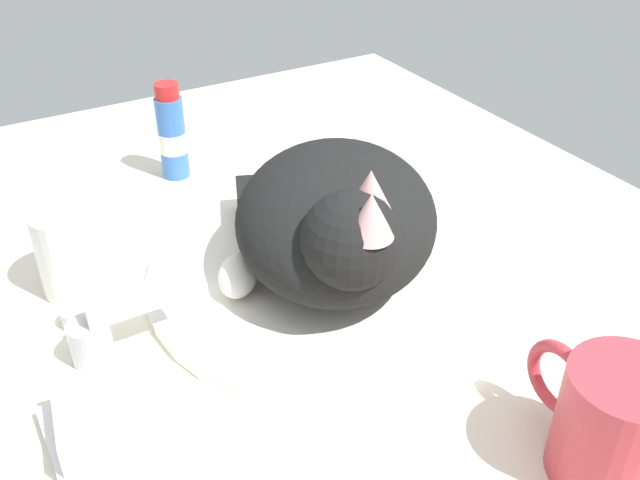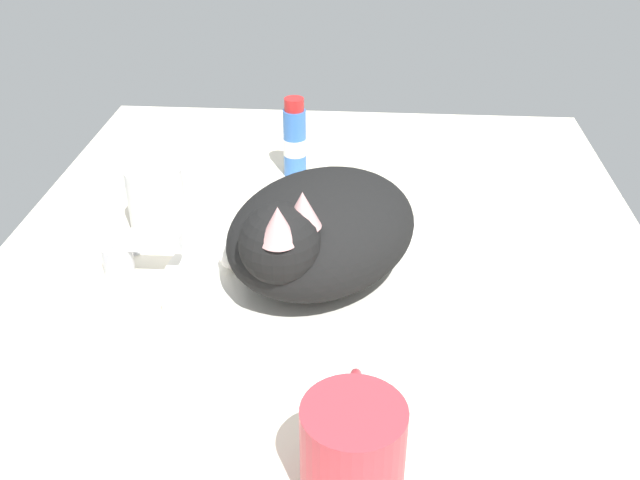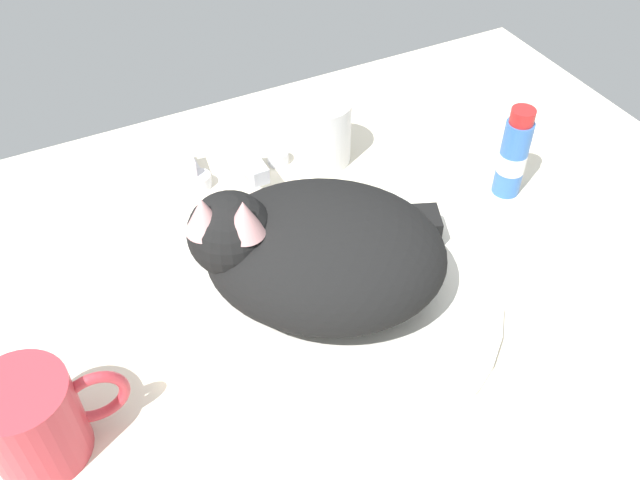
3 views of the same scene
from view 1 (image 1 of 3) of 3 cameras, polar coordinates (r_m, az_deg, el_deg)
The scene contains 9 objects.
ground_plane at distance 72.63cm, azimuth 1.20°, elevation -3.89°, with size 110.00×82.50×3.00cm, color silver.
sink_basin at distance 71.40cm, azimuth 1.22°, elevation -2.56°, with size 37.26×37.26×1.13cm, color white.
faucet at distance 63.84cm, azimuth -16.91°, elevation -7.07°, with size 13.53×9.63×5.86cm.
cat at distance 66.82cm, azimuth 1.18°, elevation 1.66°, with size 31.15×29.10×14.65cm.
coffee_mug at distance 54.87cm, azimuth 22.32°, elevation -13.37°, with size 12.58×8.30×9.20cm.
rinse_cup at distance 71.78cm, azimuth -18.91°, elevation -0.72°, with size 7.26×7.26×8.70cm.
soap_dish at distance 58.10cm, azimuth -17.65°, elevation -14.70°, with size 9.00×6.40×1.20cm, color white.
soap_bar at distance 56.74cm, azimuth -17.98°, elevation -13.38°, with size 7.48×4.55×2.64cm, color silver.
toothpaste_bottle at distance 89.47cm, azimuth -11.71°, elevation 8.24°, with size 3.44×3.44×12.02cm.
Camera 1 is at (-49.45, 30.31, 42.21)cm, focal length 40.16 mm.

